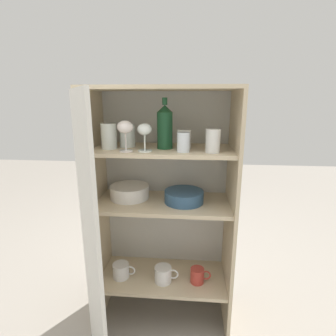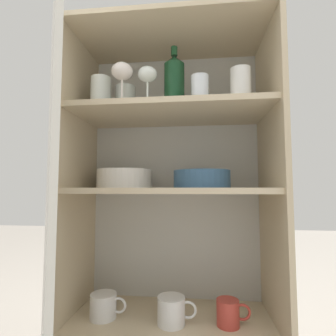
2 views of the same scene
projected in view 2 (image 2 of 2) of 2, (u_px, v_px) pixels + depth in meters
The scene contains 21 objects.
cupboard_back_panel at pixel (175, 204), 1.15m from camera, with size 0.75×0.02×1.31m, color silver.
cupboard_side_left at pixel (77, 206), 1.02m from camera, with size 0.02×0.37×1.31m, color #CCB793.
cupboard_side_right at pixel (272, 208), 0.94m from camera, with size 0.02×0.37×1.31m, color #CCB793.
cupboard_top_panel at pixel (171, 38), 1.03m from camera, with size 0.75×0.37×0.02m, color #CCB793.
shelf_board_lower at pixel (171, 320), 0.95m from camera, with size 0.72×0.33×0.02m, color beige.
shelf_board_middle at pixel (171, 190), 0.98m from camera, with size 0.72×0.33×0.02m, color beige.
shelf_board_upper at pixel (171, 114), 1.01m from camera, with size 0.72×0.33×0.02m, color beige.
cupboard_door at pixel (50, 216), 0.67m from camera, with size 0.21×0.32×1.31m.
tumbler_glass_0 at pixel (101, 94), 1.00m from camera, with size 0.08×0.08×0.13m.
tumbler_glass_1 at pixel (200, 98), 1.00m from camera, with size 0.07×0.07×0.10m.
tumbler_glass_2 at pixel (125, 101), 1.06m from camera, with size 0.08×0.08×0.11m.
tumbler_glass_3 at pixel (200, 89), 0.91m from camera, with size 0.06×0.06×0.09m.
tumbler_glass_4 at pixel (241, 85), 0.89m from camera, with size 0.07×0.07×0.11m.
wine_glass_0 at pixel (148, 77), 0.93m from camera, with size 0.07×0.07×0.13m.
wine_glass_1 at pixel (122, 74), 0.93m from camera, with size 0.08×0.08×0.15m.
wine_bottle at pixel (174, 82), 1.01m from camera, with size 0.08×0.08×0.25m.
plate_stack_white at pixel (125, 179), 1.05m from camera, with size 0.22×0.22×0.07m.
mixing_bowl_large at pixel (202, 178), 0.98m from camera, with size 0.21×0.21×0.06m.
coffee_mug_primary at pixel (104, 306), 0.94m from camera, with size 0.13×0.09×0.08m.
coffee_mug_extra_1 at pixel (172, 310), 0.90m from camera, with size 0.14×0.10×0.09m.
coffee_mug_extra_2 at pixel (229, 313), 0.89m from camera, with size 0.12×0.08×0.09m.
Camera 2 is at (0.10, -0.82, 0.72)m, focal length 28.00 mm.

